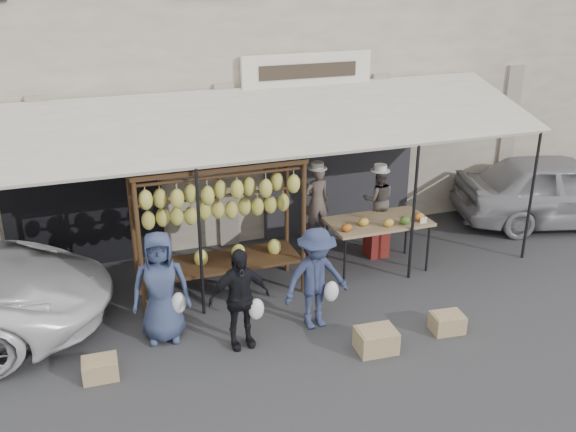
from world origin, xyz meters
The scene contains 16 objects.
ground_plane centered at (0.00, 0.00, 0.00)m, with size 90.00×90.00×0.00m, color #2D2D30.
shophouse centered at (0.00, 6.50, 3.65)m, with size 24.00×6.15×7.30m.
awning centered at (0.01, 2.28, 2.57)m, with size 10.00×2.35×2.92m.
banana_rack centered at (-0.60, 1.62, 1.57)m, with size 2.60×0.90×2.24m.
produce_table centered at (2.13, 1.59, 0.87)m, with size 1.70×0.90×1.04m.
vendor_left centered at (1.32, 2.40, 1.07)m, with size 0.46×0.30×1.26m, color brown.
vendor_right centered at (2.37, 2.13, 1.07)m, with size 0.55×0.43×1.13m, color #514945.
customer_left centered at (-1.67, 0.68, 0.81)m, with size 0.79×0.52×1.62m, color navy.
customer_mid centered at (-0.70, 0.15, 0.73)m, with size 0.85×0.36×1.46m, color black.
customer_right centered at (0.46, 0.27, 0.77)m, with size 0.99×0.57×1.54m, color navy.
stool_left centered at (1.32, 2.40, 0.22)m, with size 0.32×0.32×0.45m, color maroon.
stool_right centered at (2.37, 2.13, 0.25)m, with size 0.36×0.36×0.50m, color maroon.
crate_near_a centered at (1.01, -0.60, 0.16)m, with size 0.53×0.41×0.32m, color tan.
crate_near_b centered at (2.19, -0.49, 0.13)m, with size 0.45×0.34×0.27m, color tan.
crate_far centered at (-2.59, 0.03, 0.13)m, with size 0.44×0.34×0.27m, color tan.
sedan centered at (6.52, 2.26, 0.71)m, with size 1.67×4.15×1.42m, color #959499.
Camera 1 is at (-2.60, -7.22, 5.03)m, focal length 40.00 mm.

